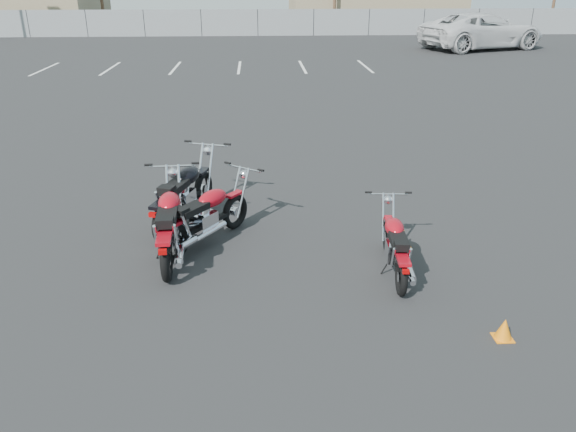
{
  "coord_description": "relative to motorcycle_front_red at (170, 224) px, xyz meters",
  "views": [
    {
      "loc": [
        -0.24,
        -7.17,
        3.99
      ],
      "look_at": [
        0.2,
        0.6,
        0.65
      ],
      "focal_mm": 35.0,
      "sensor_mm": 36.0,
      "label": 1
    }
  ],
  "objects": [
    {
      "name": "ground",
      "position": [
        1.58,
        -0.69,
        -0.52
      ],
      "size": [
        120.0,
        120.0,
        0.0
      ],
      "primitive_type": "plane",
      "color": "black",
      "rests_on": "ground"
    },
    {
      "name": "training_cone_near",
      "position": [
        3.63,
        0.1,
        -0.37
      ],
      "size": [
        0.26,
        0.26,
        0.31
      ],
      "color": "orange",
      "rests_on": "ground"
    },
    {
      "name": "white_van",
      "position": [
        14.58,
        25.67,
        1.09
      ],
      "size": [
        5.96,
        9.1,
        3.22
      ],
      "primitive_type": "imported",
      "rotation": [
        0.0,
        0.0,
        1.9
      ],
      "color": "silver",
      "rests_on": "ground"
    },
    {
      "name": "motorcycle_front_red",
      "position": [
        0.0,
        0.0,
        0.0
      ],
      "size": [
        0.9,
        2.33,
        1.14
      ],
      "color": "black",
      "rests_on": "ground"
    },
    {
      "name": "motorcycle_third_red",
      "position": [
        0.51,
        0.37,
        -0.04
      ],
      "size": [
        1.61,
        1.94,
        1.05
      ],
      "color": "black",
      "rests_on": "ground"
    },
    {
      "name": "motorcycle_second_black",
      "position": [
        0.08,
        1.22,
        0.01
      ],
      "size": [
        1.22,
        2.35,
        1.16
      ],
      "color": "black",
      "rests_on": "ground"
    },
    {
      "name": "training_cone_far",
      "position": [
        4.23,
        -2.42,
        -0.39
      ],
      "size": [
        0.22,
        0.22,
        0.27
      ],
      "color": "orange",
      "rests_on": "ground"
    },
    {
      "name": "parking_line_stripes",
      "position": [
        -0.92,
        19.31,
        -0.52
      ],
      "size": [
        15.12,
        4.0,
        0.01
      ],
      "color": "silver",
      "rests_on": "ground"
    },
    {
      "name": "tan_building_east",
      "position": [
        11.58,
        43.31,
        1.34
      ],
      "size": [
        14.4,
        9.4,
        3.7
      ],
      "color": "#8F7E5C",
      "rests_on": "ground"
    },
    {
      "name": "chainlink_fence",
      "position": [
        1.58,
        34.31,
        0.38
      ],
      "size": [
        80.06,
        0.06,
        1.8
      ],
      "color": "gray",
      "rests_on": "ground"
    },
    {
      "name": "motorcycle_rear_red",
      "position": [
        3.3,
        -0.73,
        -0.1
      ],
      "size": [
        0.72,
        1.88,
        0.92
      ],
      "color": "black",
      "rests_on": "ground"
    }
  ]
}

